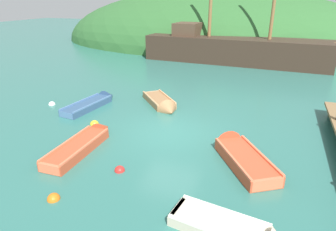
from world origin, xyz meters
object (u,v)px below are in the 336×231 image
sailing_ship (232,53)px  buoy_yellow (94,125)px  rowboat_outer_left (94,103)px  rowboat_portside (162,104)px  buoy_red (120,171)px  rowboat_outer_right (85,144)px  buoy_white (52,105)px  buoy_orange (54,199)px  rowboat_far (239,155)px

sailing_ship → buoy_yellow: sailing_ship is taller
rowboat_outer_left → rowboat_portside: (3.51, 1.18, -0.00)m
rowboat_outer_left → buoy_red: (4.50, -5.22, -0.10)m
buoy_red → rowboat_portside: bearing=98.8°
rowboat_outer_right → buoy_red: rowboat_outer_right is taller
rowboat_portside → buoy_white: rowboat_portside is taller
buoy_yellow → buoy_orange: size_ratio=1.08×
rowboat_outer_left → rowboat_outer_right: rowboat_outer_right is taller
buoy_orange → rowboat_outer_right: bearing=109.2°
buoy_red → buoy_orange: bearing=-117.7°
sailing_ship → buoy_red: size_ratio=52.14×
buoy_orange → buoy_red: bearing=62.3°
buoy_orange → buoy_red: size_ratio=1.05×
sailing_ship → rowboat_portside: sailing_ship is taller
sailing_ship → buoy_red: (-0.69, -19.28, -0.85)m
sailing_ship → buoy_white: sailing_ship is taller
rowboat_outer_left → buoy_red: 6.90m
rowboat_far → buoy_red: size_ratio=10.17×
buoy_white → buoy_red: size_ratio=1.01×
sailing_ship → rowboat_far: bearing=-77.3°
sailing_ship → rowboat_outer_right: bearing=-96.0°
rowboat_far → buoy_orange: rowboat_far is taller
rowboat_outer_right → buoy_red: bearing=-118.4°
sailing_ship → rowboat_outer_left: sailing_ship is taller
sailing_ship → buoy_white: (-7.42, -14.79, -0.85)m
rowboat_far → buoy_red: rowboat_far is taller
buoy_white → rowboat_far: bearing=-12.2°
rowboat_outer_right → buoy_white: 5.74m
buoy_red → rowboat_outer_right: bearing=153.2°
rowboat_portside → rowboat_outer_right: size_ratio=0.80×
buoy_yellow → buoy_orange: (1.95, -5.01, 0.00)m
rowboat_outer_left → buoy_orange: 8.01m
rowboat_portside → buoy_red: (0.99, -6.40, -0.10)m
rowboat_outer_left → buoy_yellow: rowboat_outer_left is taller
rowboat_outer_right → buoy_white: (-4.60, 3.42, -0.12)m
rowboat_outer_left → buoy_orange: size_ratio=10.19×
sailing_ship → rowboat_outer_right: 18.44m
rowboat_outer_right → buoy_white: rowboat_outer_right is taller
rowboat_far → rowboat_outer_right: (-5.77, -1.19, -0.02)m
rowboat_portside → buoy_orange: size_ratio=8.26×
rowboat_far → buoy_yellow: bearing=50.5°
buoy_yellow → rowboat_far: bearing=-6.4°
rowboat_far → buoy_white: bearing=44.7°
rowboat_outer_left → buoy_orange: bearing=-148.6°
rowboat_outer_right → buoy_yellow: size_ratio=9.58×
rowboat_far → rowboat_portside: bearing=15.1°
rowboat_far → buoy_red: (-3.65, -2.26, -0.14)m
rowboat_outer_right → rowboat_portside: bearing=-13.6°
sailing_ship → rowboat_far: size_ratio=5.12×
buoy_white → rowboat_outer_right: bearing=-36.7°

